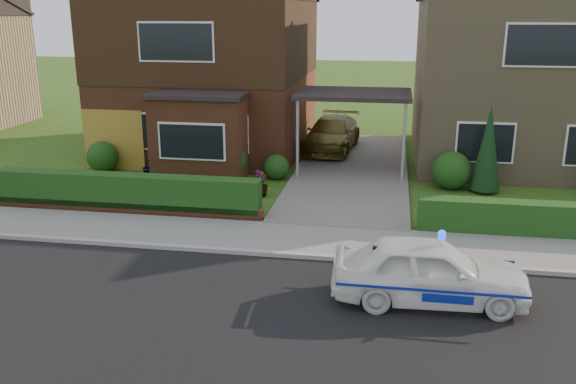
# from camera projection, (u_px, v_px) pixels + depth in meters

# --- Properties ---
(ground) EXTENTS (120.00, 120.00, 0.00)m
(ground) POSITION_uv_depth(u_px,v_px,m) (308.00, 327.00, 10.81)
(ground) COLOR #274B14
(ground) RESTS_ON ground
(road) EXTENTS (60.00, 6.00, 0.02)m
(road) POSITION_uv_depth(u_px,v_px,m) (308.00, 327.00, 10.81)
(road) COLOR black
(road) RESTS_ON ground
(kerb) EXTENTS (60.00, 0.16, 0.12)m
(kerb) POSITION_uv_depth(u_px,v_px,m) (327.00, 258.00, 13.68)
(kerb) COLOR #9E9993
(kerb) RESTS_ON ground
(sidewalk) EXTENTS (60.00, 2.00, 0.10)m
(sidewalk) POSITION_uv_depth(u_px,v_px,m) (332.00, 241.00, 14.67)
(sidewalk) COLOR slate
(sidewalk) RESTS_ON ground
(driveway) EXTENTS (3.80, 12.00, 0.12)m
(driveway) POSITION_uv_depth(u_px,v_px,m) (352.00, 170.00, 21.18)
(driveway) COLOR #666059
(driveway) RESTS_ON ground
(house_left) EXTENTS (7.50, 9.53, 7.25)m
(house_left) POSITION_uv_depth(u_px,v_px,m) (212.00, 52.00, 23.79)
(house_left) COLOR brown
(house_left) RESTS_ON ground
(house_right) EXTENTS (7.50, 8.06, 7.25)m
(house_right) POSITION_uv_depth(u_px,v_px,m) (521.00, 60.00, 22.04)
(house_right) COLOR #927B59
(house_right) RESTS_ON ground
(carport_link) EXTENTS (3.80, 3.00, 2.77)m
(carport_link) POSITION_uv_depth(u_px,v_px,m) (354.00, 95.00, 20.40)
(carport_link) COLOR black
(carport_link) RESTS_ON ground
(garage_door) EXTENTS (2.20, 0.10, 2.10)m
(garage_door) POSITION_uv_depth(u_px,v_px,m) (114.00, 140.00, 21.25)
(garage_door) COLOR olive
(garage_door) RESTS_ON ground
(dwarf_wall) EXTENTS (7.70, 0.25, 0.36)m
(dwarf_wall) POSITION_uv_depth(u_px,v_px,m) (126.00, 208.00, 16.71)
(dwarf_wall) COLOR brown
(dwarf_wall) RESTS_ON ground
(hedge_left) EXTENTS (7.50, 0.55, 0.90)m
(hedge_left) POSITION_uv_depth(u_px,v_px,m) (128.00, 213.00, 16.90)
(hedge_left) COLOR #1C3C13
(hedge_left) RESTS_ON ground
(hedge_right) EXTENTS (7.50, 0.55, 0.80)m
(hedge_right) POSITION_uv_depth(u_px,v_px,m) (572.00, 240.00, 14.93)
(hedge_right) COLOR #1C3C13
(hedge_right) RESTS_ON ground
(shrub_left_far) EXTENTS (1.08, 1.08, 1.08)m
(shrub_left_far) POSITION_uv_depth(u_px,v_px,m) (102.00, 157.00, 21.01)
(shrub_left_far) COLOR #1C3C13
(shrub_left_far) RESTS_ON ground
(shrub_left_mid) EXTENTS (1.32, 1.32, 1.32)m
(shrub_left_mid) POSITION_uv_depth(u_px,v_px,m) (227.00, 160.00, 20.05)
(shrub_left_mid) COLOR #1C3C13
(shrub_left_mid) RESTS_ON ground
(shrub_left_near) EXTENTS (0.84, 0.84, 0.84)m
(shrub_left_near) POSITION_uv_depth(u_px,v_px,m) (276.00, 167.00, 20.15)
(shrub_left_near) COLOR #1C3C13
(shrub_left_near) RESTS_ON ground
(shrub_right_near) EXTENTS (1.20, 1.20, 1.20)m
(shrub_right_near) POSITION_uv_depth(u_px,v_px,m) (451.00, 170.00, 19.00)
(shrub_right_near) COLOR #1C3C13
(shrub_right_near) RESTS_ON ground
(conifer_a) EXTENTS (0.90, 0.90, 2.60)m
(conifer_a) POSITION_uv_depth(u_px,v_px,m) (488.00, 151.00, 18.45)
(conifer_a) COLOR black
(conifer_a) RESTS_ON ground
(police_car) EXTENTS (3.41, 3.77, 1.43)m
(police_car) POSITION_uv_depth(u_px,v_px,m) (429.00, 271.00, 11.58)
(police_car) COLOR white
(police_car) RESTS_ON ground
(driveway_car) EXTENTS (2.15, 4.51, 1.27)m
(driveway_car) POSITION_uv_depth(u_px,v_px,m) (332.00, 134.00, 23.82)
(driveway_car) COLOR brown
(driveway_car) RESTS_ON driveway
(potted_plant_a) EXTENTS (0.47, 0.36, 0.81)m
(potted_plant_a) POSITION_uv_depth(u_px,v_px,m) (32.00, 188.00, 17.82)
(potted_plant_a) COLOR gray
(potted_plant_a) RESTS_ON ground
(potted_plant_b) EXTENTS (0.56, 0.53, 0.81)m
(potted_plant_b) POSITION_uv_depth(u_px,v_px,m) (149.00, 166.00, 20.27)
(potted_plant_b) COLOR gray
(potted_plant_b) RESTS_ON ground
(potted_plant_c) EXTENTS (0.53, 0.53, 0.79)m
(potted_plant_c) POSITION_uv_depth(u_px,v_px,m) (261.00, 184.00, 18.28)
(potted_plant_c) COLOR gray
(potted_plant_c) RESTS_ON ground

